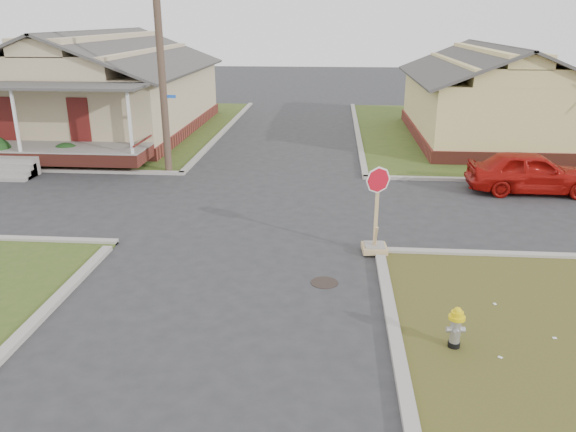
# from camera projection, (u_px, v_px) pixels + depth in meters

# --- Properties ---
(ground) EXTENTS (120.00, 120.00, 0.00)m
(ground) POSITION_uv_depth(u_px,v_px,m) (235.00, 270.00, 13.74)
(ground) COLOR #2B2B2D
(ground) RESTS_ON ground
(verge_far_left) EXTENTS (19.00, 19.00, 0.05)m
(verge_far_left) POSITION_uv_depth(u_px,v_px,m) (62.00, 127.00, 31.63)
(verge_far_left) COLOR #354C1B
(verge_far_left) RESTS_ON ground
(curbs) EXTENTS (80.00, 40.00, 0.12)m
(curbs) POSITION_uv_depth(u_px,v_px,m) (261.00, 206.00, 18.44)
(curbs) COLOR #9D978E
(curbs) RESTS_ON ground
(manhole) EXTENTS (0.64, 0.64, 0.01)m
(manhole) POSITION_uv_depth(u_px,v_px,m) (325.00, 283.00, 13.10)
(manhole) COLOR black
(manhole) RESTS_ON ground
(corner_house) EXTENTS (10.10, 15.50, 5.30)m
(corner_house) POSITION_uv_depth(u_px,v_px,m) (99.00, 89.00, 29.41)
(corner_house) COLOR maroon
(corner_house) RESTS_ON ground
(side_house_yellow) EXTENTS (7.60, 11.60, 4.70)m
(side_house_yellow) POSITION_uv_depth(u_px,v_px,m) (490.00, 96.00, 27.74)
(side_house_yellow) COLOR maroon
(side_house_yellow) RESTS_ON ground
(utility_pole) EXTENTS (1.80, 0.28, 9.00)m
(utility_pole) POSITION_uv_depth(u_px,v_px,m) (160.00, 51.00, 20.86)
(utility_pole) COLOR #49352A
(utility_pole) RESTS_ON ground
(fire_hydrant) EXTENTS (0.31, 0.31, 0.82)m
(fire_hydrant) POSITION_uv_depth(u_px,v_px,m) (456.00, 325.00, 10.33)
(fire_hydrant) COLOR black
(fire_hydrant) RESTS_ON ground
(stop_sign) EXTENTS (0.65, 0.64, 2.30)m
(stop_sign) POSITION_uv_depth(u_px,v_px,m) (375.00, 234.00, 14.58)
(stop_sign) COLOR tan
(stop_sign) RESTS_ON ground
(red_sedan) EXTENTS (4.35, 1.81, 1.47)m
(red_sedan) POSITION_uv_depth(u_px,v_px,m) (531.00, 172.00, 19.64)
(red_sedan) COLOR #A3100B
(red_sedan) RESTS_ON ground
(hedge_right) EXTENTS (1.30, 1.06, 0.99)m
(hedge_right) POSITION_uv_depth(u_px,v_px,m) (67.00, 153.00, 23.15)
(hedge_right) COLOR #153412
(hedge_right) RESTS_ON verge_far_left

